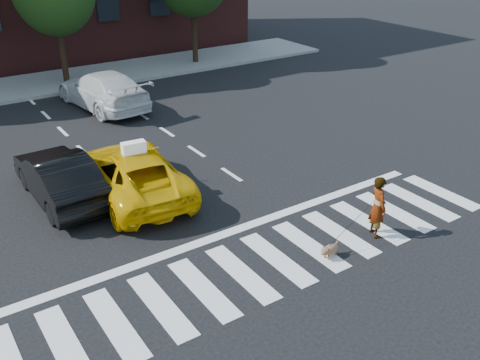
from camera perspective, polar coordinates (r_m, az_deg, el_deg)
The scene contains 10 objects.
ground at distance 12.65m, azimuth 3.98°, elevation -8.40°, with size 120.00×120.00×0.00m, color black.
crosswalk at distance 12.64m, azimuth 3.98°, elevation -8.38°, with size 13.00×2.40×0.01m, color silver.
stop_line at distance 13.73m, azimuth -0.10°, elevation -5.24°, with size 12.00×0.30×0.01m, color silver.
sidewalk_far at distance 27.37m, azimuth -19.27°, elevation 9.80°, with size 30.00×4.00×0.15m, color slate.
taxi at distance 15.41m, azimuth -11.30°, elevation 0.79°, with size 2.26×4.89×1.36m, color #E1A704.
black_sedan at distance 15.65m, azimuth -18.71°, elevation 0.31°, with size 1.48×4.23×1.39m, color black.
white_suv at distance 23.08m, azimuth -14.42°, elevation 9.31°, with size 2.12×5.20×1.51m, color silver.
woman at distance 13.53m, azimuth 14.50°, elevation -2.76°, with size 0.59×0.39×1.61m, color #999999.
dog at distance 12.73m, azimuth 9.52°, elevation -7.37°, with size 0.63×0.32×0.36m.
taxi_sign at distance 14.90m, azimuth -11.27°, elevation 3.43°, with size 0.65×0.28×0.32m, color white.
Camera 1 is at (-6.51, -8.12, 7.19)m, focal length 40.00 mm.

